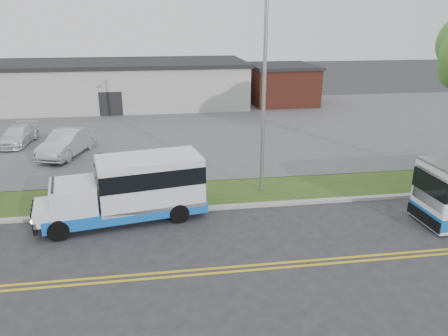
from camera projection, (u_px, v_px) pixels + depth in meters
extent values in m
plane|color=#28282B|center=(208.00, 220.00, 18.82)|extent=(140.00, 140.00, 0.00)
cube|color=gold|center=(221.00, 268.00, 15.22)|extent=(70.00, 0.12, 0.01)
cube|color=gold|center=(222.00, 273.00, 14.93)|extent=(70.00, 0.12, 0.01)
cube|color=#9E9B93|center=(205.00, 208.00, 19.82)|extent=(80.00, 0.30, 0.15)
cube|color=#2A4717|center=(201.00, 194.00, 21.51)|extent=(80.00, 3.30, 0.10)
cube|color=#4C4C4F|center=(183.00, 127.00, 34.69)|extent=(80.00, 25.00, 0.10)
cube|color=#9E9E99|center=(115.00, 86.00, 42.56)|extent=(25.00, 10.00, 4.00)
cube|color=black|center=(113.00, 63.00, 41.85)|extent=(25.40, 10.40, 0.35)
cube|color=black|center=(111.00, 104.00, 38.22)|extent=(2.00, 0.15, 2.20)
cube|color=brown|center=(281.00, 86.00, 44.03)|extent=(6.00, 7.00, 3.60)
cube|color=black|center=(282.00, 66.00, 43.39)|extent=(6.30, 7.30, 0.30)
cylinder|color=gray|center=(264.00, 95.00, 20.28)|extent=(0.18, 0.18, 9.50)
cube|color=#1057B6|center=(126.00, 207.00, 18.76)|extent=(7.00, 3.46, 0.49)
cube|color=silver|center=(150.00, 180.00, 18.73)|extent=(4.68, 3.02, 2.07)
cube|color=black|center=(149.00, 172.00, 18.62)|extent=(4.70, 3.07, 0.74)
cube|color=silver|center=(74.00, 197.00, 17.86)|extent=(2.13, 2.41, 1.18)
cube|color=black|center=(54.00, 195.00, 17.57)|extent=(0.44, 1.86, 0.89)
cube|color=silver|center=(47.00, 211.00, 17.68)|extent=(1.34, 2.17, 0.54)
cube|color=black|center=(36.00, 219.00, 17.64)|extent=(0.52, 2.01, 0.49)
sphere|color=#FFD88C|center=(33.00, 222.00, 16.89)|extent=(0.23, 0.23, 0.20)
sphere|color=#FFD88C|center=(35.00, 207.00, 18.21)|extent=(0.23, 0.23, 0.20)
cylinder|color=black|center=(58.00, 231.00, 16.99)|extent=(0.86, 0.42, 0.83)
cylinder|color=black|center=(59.00, 209.00, 18.89)|extent=(0.86, 0.42, 0.83)
cylinder|color=black|center=(179.00, 213.00, 18.50)|extent=(0.86, 0.42, 0.83)
cylinder|color=black|center=(168.00, 195.00, 20.40)|extent=(0.86, 0.42, 0.83)
cube|color=black|center=(430.00, 188.00, 17.77)|extent=(0.12, 2.05, 1.42)
cube|color=black|center=(424.00, 217.00, 18.18)|extent=(0.14, 2.22, 0.44)
cylinder|color=black|center=(439.00, 204.00, 19.37)|extent=(0.86, 0.30, 0.85)
imported|color=black|center=(101.00, 172.00, 21.50)|extent=(0.74, 0.51, 1.97)
imported|color=#A9ACB0|center=(67.00, 143.00, 27.16)|extent=(3.12, 5.19, 1.61)
imported|color=silver|center=(18.00, 135.00, 29.65)|extent=(2.11, 4.43, 1.25)
sphere|color=white|center=(96.00, 189.00, 21.49)|extent=(0.32, 0.32, 0.32)
sphere|color=white|center=(109.00, 185.00, 22.05)|extent=(0.32, 0.32, 0.32)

